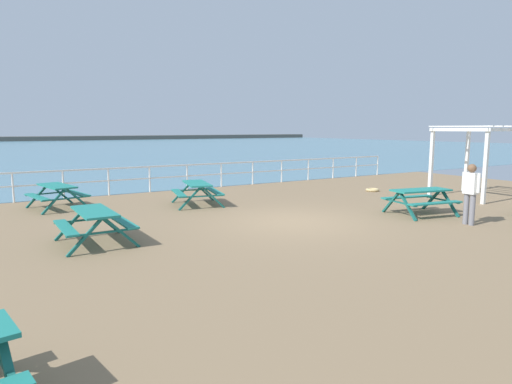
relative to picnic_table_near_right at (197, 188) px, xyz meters
name	(u,v)px	position (x,y,z in m)	size (l,w,h in m)	color
ground_plane	(294,225)	(1.24, -3.89, -0.68)	(30.00, 24.00, 0.20)	#846B4C
sea_band	(53,149)	(1.24, 48.86, -0.58)	(142.00, 90.00, 0.01)	teal
distant_shoreline	(27,141)	(1.24, 91.86, -0.58)	(142.00, 6.00, 1.80)	#4C4C47
seaward_railing	(187,172)	(1.24, 3.86, 0.15)	(23.07, 0.07, 1.08)	white
picnic_table_near_right	(197,188)	(0.00, 0.00, 0.00)	(1.86, 2.08, 0.80)	#1E7A70
picnic_table_mid_centre	(95,219)	(-4.04, -3.49, 0.00)	(1.58, 1.83, 0.80)	#1E7A70
picnic_table_far_left	(57,191)	(-4.16, 1.78, 0.00)	(1.84, 2.07, 0.80)	#1E7A70
picnic_table_far_right	(421,196)	(5.13, -5.06, 0.00)	(2.05, 1.82, 0.80)	#1E7A70
visitor	(470,190)	(5.07, -6.69, 0.36)	(0.23, 0.53, 1.66)	slate
lattice_pergola	(477,145)	(9.68, -3.88, 1.41)	(2.48, 2.60, 2.70)	white
rope_coil	(372,190)	(7.64, -0.69, -0.53)	(0.55, 0.55, 0.11)	tan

